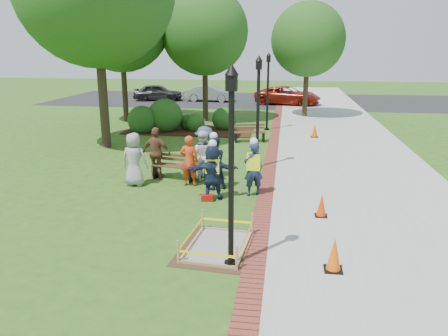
# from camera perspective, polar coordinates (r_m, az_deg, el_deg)

# --- Properties ---
(ground) EXTENTS (100.00, 100.00, 0.00)m
(ground) POSITION_cam_1_polar(r_m,az_deg,el_deg) (12.53, -3.06, -5.79)
(ground) COLOR #285116
(ground) RESTS_ON ground
(sidewalk) EXTENTS (6.00, 60.00, 0.02)m
(sidewalk) POSITION_cam_1_polar(r_m,az_deg,el_deg) (22.08, 14.99, 3.18)
(sidewalk) COLOR #9E9E99
(sidewalk) RESTS_ON ground
(brick_edging) EXTENTS (0.50, 60.00, 0.03)m
(brick_edging) POSITION_cam_1_polar(r_m,az_deg,el_deg) (21.92, 6.53, 3.54)
(brick_edging) COLOR maroon
(brick_edging) RESTS_ON ground
(mulch_bed) EXTENTS (7.00, 3.00, 0.05)m
(mulch_bed) POSITION_cam_1_polar(r_m,az_deg,el_deg) (24.46, -4.55, 4.86)
(mulch_bed) COLOR #381E0F
(mulch_bed) RESTS_ON ground
(parking_lot) EXTENTS (36.00, 12.00, 0.01)m
(parking_lot) POSITION_cam_1_polar(r_m,az_deg,el_deg) (38.77, 4.74, 8.82)
(parking_lot) COLOR black
(parking_lot) RESTS_ON ground
(wet_concrete_pad) EXTENTS (1.90, 2.44, 0.55)m
(wet_concrete_pad) POSITION_cam_1_polar(r_m,az_deg,el_deg) (10.33, -0.81, -9.19)
(wet_concrete_pad) COLOR #47331E
(wet_concrete_pad) RESTS_ON ground
(bench_near) EXTENTS (1.66, 0.83, 0.86)m
(bench_near) POSITION_cam_1_polar(r_m,az_deg,el_deg) (15.60, -6.46, -0.46)
(bench_near) COLOR brown
(bench_near) RESTS_ON ground
(bench_far) EXTENTS (1.66, 0.85, 0.86)m
(bench_far) POSITION_cam_1_polar(r_m,az_deg,el_deg) (21.64, 3.35, 4.15)
(bench_far) COLOR brown
(bench_far) RESTS_ON ground
(cone_front) EXTENTS (0.38, 0.38, 0.76)m
(cone_front) POSITION_cam_1_polar(r_m,az_deg,el_deg) (9.57, 14.19, -10.98)
(cone_front) COLOR black
(cone_front) RESTS_ON ground
(cone_back) EXTENTS (0.34, 0.34, 0.66)m
(cone_back) POSITION_cam_1_polar(r_m,az_deg,el_deg) (12.38, 12.62, -4.85)
(cone_back) COLOR black
(cone_back) RESTS_ON ground
(cone_far) EXTENTS (0.38, 0.38, 0.75)m
(cone_far) POSITION_cam_1_polar(r_m,az_deg,el_deg) (23.08, 11.76, 4.79)
(cone_far) COLOR black
(cone_far) RESTS_ON ground
(toolbox) EXTENTS (0.39, 0.24, 0.19)m
(toolbox) POSITION_cam_1_polar(r_m,az_deg,el_deg) (13.38, -2.16, -3.92)
(toolbox) COLOR maroon
(toolbox) RESTS_ON ground
(lamp_near) EXTENTS (0.28, 0.28, 4.26)m
(lamp_near) POSITION_cam_1_polar(r_m,az_deg,el_deg) (8.75, 0.96, 1.80)
(lamp_near) COLOR black
(lamp_near) RESTS_ON ground
(lamp_mid) EXTENTS (0.28, 0.28, 4.26)m
(lamp_mid) POSITION_cam_1_polar(r_m,az_deg,el_deg) (16.60, 4.48, 8.35)
(lamp_mid) COLOR black
(lamp_mid) RESTS_ON ground
(lamp_far) EXTENTS (0.28, 0.28, 4.26)m
(lamp_far) POSITION_cam_1_polar(r_m,az_deg,el_deg) (24.55, 5.75, 10.67)
(lamp_far) COLOR black
(lamp_far) RESTS_ON ground
(tree_back) EXTENTS (5.26, 5.26, 8.06)m
(tree_back) POSITION_cam_1_polar(r_m,az_deg,el_deg) (27.53, -2.55, 17.39)
(tree_back) COLOR #3D2D1E
(tree_back) RESTS_ON ground
(tree_right) EXTENTS (4.77, 4.77, 7.37)m
(tree_right) POSITION_cam_1_polar(r_m,az_deg,el_deg) (29.76, 10.93, 16.14)
(tree_right) COLOR #3D2D1E
(tree_right) RESTS_ON ground
(tree_far) EXTENTS (5.91, 5.91, 8.91)m
(tree_far) POSITION_cam_1_polar(r_m,az_deg,el_deg) (28.00, -13.36, 18.07)
(tree_far) COLOR #3D2D1E
(tree_far) RESTS_ON ground
(shrub_a) EXTENTS (1.59, 1.59, 1.59)m
(shrub_a) POSITION_cam_1_polar(r_m,az_deg,el_deg) (24.45, -10.56, 4.59)
(shrub_a) COLOR #164F18
(shrub_a) RESTS_ON ground
(shrub_b) EXTENTS (1.94, 1.94, 1.94)m
(shrub_b) POSITION_cam_1_polar(r_m,az_deg,el_deg) (24.72, -7.64, 4.84)
(shrub_b) COLOR #164F18
(shrub_b) RESTS_ON ground
(shrub_c) EXTENTS (1.04, 1.04, 1.04)m
(shrub_c) POSITION_cam_1_polar(r_m,az_deg,el_deg) (24.47, -3.76, 4.84)
(shrub_c) COLOR #164F18
(shrub_c) RESTS_ON ground
(shrub_d) EXTENTS (1.38, 1.38, 1.38)m
(shrub_d) POSITION_cam_1_polar(r_m,az_deg,el_deg) (24.93, 0.03, 5.07)
(shrub_d) COLOR #164F18
(shrub_d) RESTS_ON ground
(shrub_e) EXTENTS (0.89, 0.89, 0.89)m
(shrub_e) POSITION_cam_1_polar(r_m,az_deg,el_deg) (25.13, -4.80, 5.10)
(shrub_e) COLOR #164F18
(shrub_e) RESTS_ON ground
(casual_person_a) EXTENTS (0.61, 0.42, 1.81)m
(casual_person_a) POSITION_cam_1_polar(r_m,az_deg,el_deg) (14.95, -11.65, 1.10)
(casual_person_a) COLOR #959595
(casual_person_a) RESTS_ON ground
(casual_person_b) EXTENTS (0.56, 0.36, 1.72)m
(casual_person_b) POSITION_cam_1_polar(r_m,az_deg,el_deg) (14.67, -4.56, 0.93)
(casual_person_b) COLOR red
(casual_person_b) RESTS_ON ground
(casual_person_c) EXTENTS (0.60, 0.43, 1.77)m
(casual_person_c) POSITION_cam_1_polar(r_m,az_deg,el_deg) (15.23, -2.83, 1.60)
(casual_person_c) COLOR white
(casual_person_c) RESTS_ON ground
(casual_person_d) EXTENTS (0.65, 0.48, 1.84)m
(casual_person_d) POSITION_cam_1_polar(r_m,az_deg,el_deg) (15.62, -8.80, 1.93)
(casual_person_d) COLOR brown
(casual_person_d) RESTS_ON ground
(casual_person_e) EXTENTS (0.71, 0.64, 1.88)m
(casual_person_e) POSITION_cam_1_polar(r_m,az_deg,el_deg) (15.44, -2.51, 2.01)
(casual_person_e) COLOR #384562
(casual_person_e) RESTS_ON ground
(hivis_worker_a) EXTENTS (0.62, 0.48, 1.88)m
(hivis_worker_a) POSITION_cam_1_polar(r_m,az_deg,el_deg) (13.29, -1.48, -0.27)
(hivis_worker_a) COLOR #1B2947
(hivis_worker_a) RESTS_ON ground
(hivis_worker_b) EXTENTS (0.64, 0.54, 1.86)m
(hivis_worker_b) POSITION_cam_1_polar(r_m,az_deg,el_deg) (13.66, 3.86, 0.11)
(hivis_worker_b) COLOR #1B2748
(hivis_worker_b) RESTS_ON ground
(hivis_worker_c) EXTENTS (0.67, 0.58, 1.91)m
(hivis_worker_c) POSITION_cam_1_polar(r_m,az_deg,el_deg) (14.27, -1.35, 0.91)
(hivis_worker_c) COLOR #1B2648
(hivis_worker_c) RESTS_ON ground
(parked_car_a) EXTENTS (2.69, 4.98, 1.54)m
(parked_car_a) POSITION_cam_1_polar(r_m,az_deg,el_deg) (38.82, -8.58, 8.70)
(parked_car_a) COLOR #262528
(parked_car_a) RESTS_ON ground
(parked_car_b) EXTENTS (2.30, 4.65, 1.47)m
(parked_car_b) POSITION_cam_1_polar(r_m,az_deg,el_deg) (37.85, -1.85, 8.69)
(parked_car_b) COLOR #949499
(parked_car_b) RESTS_ON ground
(parked_car_c) EXTENTS (2.98, 5.18, 1.59)m
(parked_car_c) POSITION_cam_1_polar(r_m,az_deg,el_deg) (36.13, 8.26, 8.21)
(parked_car_c) COLOR maroon
(parked_car_c) RESTS_ON ground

